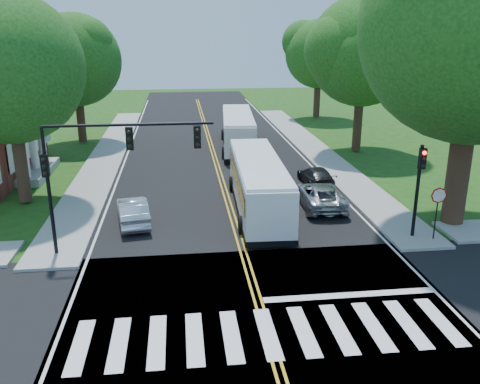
{
  "coord_description": "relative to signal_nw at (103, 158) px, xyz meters",
  "views": [
    {
      "loc": [
        -2.64,
        -14.71,
        9.57
      ],
      "look_at": [
        0.02,
        7.25,
        2.4
      ],
      "focal_mm": 38.0,
      "sensor_mm": 36.0,
      "label": 1
    }
  ],
  "objects": [
    {
      "name": "ground",
      "position": [
        5.86,
        -6.43,
        -4.38
      ],
      "size": [
        140.0,
        140.0,
        0.0
      ],
      "primitive_type": "plane",
      "color": "#1E4110",
      "rests_on": "ground"
    },
    {
      "name": "road",
      "position": [
        5.86,
        11.57,
        -4.37
      ],
      "size": [
        14.0,
        96.0,
        0.01
      ],
      "primitive_type": "cube",
      "color": "black",
      "rests_on": "ground"
    },
    {
      "name": "cross_road",
      "position": [
        5.86,
        -6.43,
        -4.37
      ],
      "size": [
        60.0,
        12.0,
        0.01
      ],
      "primitive_type": "cube",
      "color": "black",
      "rests_on": "ground"
    },
    {
      "name": "center_line",
      "position": [
        5.86,
        15.57,
        -4.36
      ],
      "size": [
        0.36,
        70.0,
        0.01
      ],
      "primitive_type": "cube",
      "color": "gold",
      "rests_on": "road"
    },
    {
      "name": "edge_line_w",
      "position": [
        -0.94,
        15.57,
        -4.36
      ],
      "size": [
        0.12,
        70.0,
        0.01
      ],
      "primitive_type": "cube",
      "color": "silver",
      "rests_on": "road"
    },
    {
      "name": "edge_line_e",
      "position": [
        12.66,
        15.57,
        -4.36
      ],
      "size": [
        0.12,
        70.0,
        0.01
      ],
      "primitive_type": "cube",
      "color": "silver",
      "rests_on": "road"
    },
    {
      "name": "crosswalk",
      "position": [
        5.86,
        -6.93,
        -4.36
      ],
      "size": [
        12.6,
        3.0,
        0.01
      ],
      "primitive_type": "cube",
      "color": "silver",
      "rests_on": "road"
    },
    {
      "name": "stop_bar",
      "position": [
        9.36,
        -4.83,
        -4.36
      ],
      "size": [
        6.6,
        0.4,
        0.01
      ],
      "primitive_type": "cube",
      "color": "silver",
      "rests_on": "road"
    },
    {
      "name": "sidewalk_nw",
      "position": [
        -2.44,
        18.57,
        -4.3
      ],
      "size": [
        2.6,
        40.0,
        0.15
      ],
      "primitive_type": "cube",
      "color": "gray",
      "rests_on": "ground"
    },
    {
      "name": "sidewalk_ne",
      "position": [
        14.16,
        18.57,
        -4.3
      ],
      "size": [
        2.6,
        40.0,
        0.15
      ],
      "primitive_type": "cube",
      "color": "gray",
      "rests_on": "ground"
    },
    {
      "name": "tree_ne_big",
      "position": [
        16.86,
        1.57,
        5.24
      ],
      "size": [
        10.8,
        10.8,
        14.91
      ],
      "color": "#392316",
      "rests_on": "ground"
    },
    {
      "name": "tree_west_near",
      "position": [
        -5.64,
        7.57,
        3.15
      ],
      "size": [
        8.0,
        8.0,
        11.4
      ],
      "color": "#392316",
      "rests_on": "ground"
    },
    {
      "name": "tree_west_far",
      "position": [
        -5.14,
        23.57,
        2.62
      ],
      "size": [
        7.6,
        7.6,
        10.67
      ],
      "color": "#392316",
      "rests_on": "ground"
    },
    {
      "name": "tree_east_mid",
      "position": [
        17.36,
        17.57,
        3.48
      ],
      "size": [
        8.4,
        8.4,
        11.93
      ],
      "color": "#392316",
      "rests_on": "ground"
    },
    {
      "name": "tree_east_far",
      "position": [
        18.36,
        33.57,
        2.48
      ],
      "size": [
        7.2,
        7.2,
        10.34
      ],
      "color": "#392316",
      "rests_on": "ground"
    },
    {
      "name": "signal_nw",
      "position": [
        0.0,
        0.0,
        0.0
      ],
      "size": [
        7.15,
        0.46,
        5.66
      ],
      "color": "black",
      "rests_on": "ground"
    },
    {
      "name": "signal_ne",
      "position": [
        14.06,
        0.01,
        -1.41
      ],
      "size": [
        0.3,
        0.46,
        4.4
      ],
      "color": "black",
      "rests_on": "ground"
    },
    {
      "name": "stop_sign",
      "position": [
        14.86,
        -0.45,
        -2.35
      ],
      "size": [
        0.76,
        0.08,
        2.53
      ],
      "color": "black",
      "rests_on": "ground"
    },
    {
      "name": "bus_lead",
      "position": [
        7.37,
        4.95,
        -2.86
      ],
      "size": [
        2.99,
        11.11,
        2.85
      ],
      "rotation": [
        0.0,
        0.0,
        3.1
      ],
      "color": "silver",
      "rests_on": "road"
    },
    {
      "name": "bus_follow",
      "position": [
        8.02,
        19.97,
        -2.85
      ],
      "size": [
        3.34,
        11.26,
        2.87
      ],
      "rotation": [
        0.0,
        0.0,
        3.06
      ],
      "color": "silver",
      "rests_on": "road"
    },
    {
      "name": "hatchback",
      "position": [
        0.72,
        3.61,
        -3.7
      ],
      "size": [
        2.06,
        4.25,
        1.34
      ],
      "primitive_type": "imported",
      "rotation": [
        0.0,
        0.0,
        3.3
      ],
      "color": "silver",
      "rests_on": "road"
    },
    {
      "name": "suv",
      "position": [
        10.9,
        4.96,
        -3.69
      ],
      "size": [
        2.48,
        4.95,
        1.35
      ],
      "primitive_type": "imported",
      "rotation": [
        0.0,
        0.0,
        3.09
      ],
      "color": "#A4A7AB",
      "rests_on": "road"
    },
    {
      "name": "dark_sedan",
      "position": [
        11.74,
        9.04,
        -3.78
      ],
      "size": [
        1.77,
        4.07,
        1.16
      ],
      "primitive_type": "imported",
      "rotation": [
        0.0,
        0.0,
        3.18
      ],
      "color": "black",
      "rests_on": "road"
    }
  ]
}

